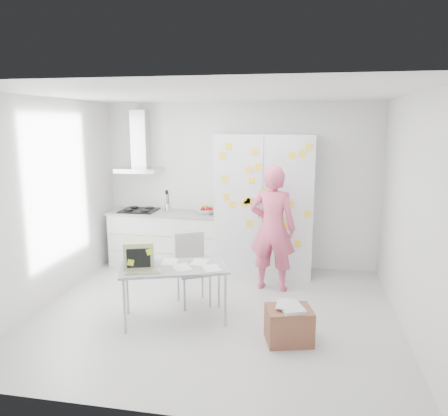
% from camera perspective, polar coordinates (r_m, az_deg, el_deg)
% --- Properties ---
extents(floor, '(4.50, 4.00, 0.02)m').
position_cam_1_polar(floor, '(5.70, -1.18, -13.63)').
color(floor, silver).
rests_on(floor, ground).
extents(walls, '(4.52, 4.01, 2.70)m').
position_cam_1_polar(walls, '(5.97, 0.19, 1.23)').
color(walls, white).
rests_on(walls, ground).
extents(ceiling, '(4.50, 4.00, 0.02)m').
position_cam_1_polar(ceiling, '(5.19, -1.30, 14.69)').
color(ceiling, white).
rests_on(ceiling, walls).
extents(counter_run, '(1.84, 0.63, 1.28)m').
position_cam_1_polar(counter_run, '(7.39, -7.61, -3.91)').
color(counter_run, white).
rests_on(counter_run, ground).
extents(range_hood, '(0.70, 0.48, 1.01)m').
position_cam_1_polar(range_hood, '(7.43, -10.92, 7.71)').
color(range_hood, silver).
rests_on(range_hood, walls).
extents(tall_cabinet, '(1.50, 0.68, 2.20)m').
position_cam_1_polar(tall_cabinet, '(6.89, 5.33, 0.40)').
color(tall_cabinet, silver).
rests_on(tall_cabinet, ground).
extents(person, '(0.70, 0.50, 1.80)m').
position_cam_1_polar(person, '(6.23, 6.35, -2.65)').
color(person, '#E0577A').
rests_on(person, ground).
extents(desk, '(1.41, 1.02, 1.01)m').
position_cam_1_polar(desk, '(5.30, -9.38, -6.72)').
color(desk, '#94969D').
rests_on(desk, ground).
extents(chair, '(0.58, 0.58, 0.93)m').
position_cam_1_polar(chair, '(5.85, -4.20, -7.33)').
color(chair, '#A2A2A0').
rests_on(chair, ground).
extents(cardboard_box, '(0.57, 0.50, 0.43)m').
position_cam_1_polar(cardboard_box, '(5.00, 8.48, -14.82)').
color(cardboard_box, brown).
rests_on(cardboard_box, ground).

